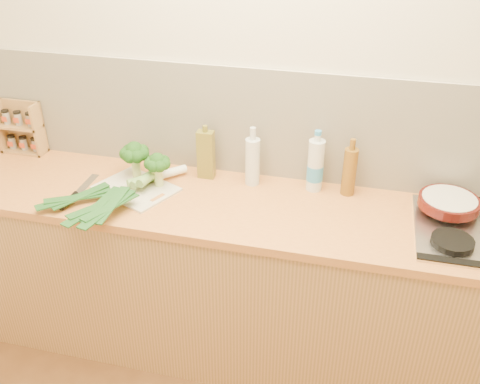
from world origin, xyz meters
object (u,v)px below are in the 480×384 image
object	(u,v)px
chefs_knife	(73,197)
skillet	(449,202)
spice_rack	(22,130)
chopping_board	(136,189)

from	to	relation	value
chefs_knife	skillet	size ratio (longest dim) A/B	0.94
spice_rack	chefs_knife	bearing A→B (deg)	-38.21
skillet	spice_rack	xyz separation A→B (m)	(-2.16, 0.11, 0.06)
chefs_knife	skillet	xyz separation A→B (m)	(1.67, 0.28, 0.05)
skillet	spice_rack	world-z (taller)	spice_rack
chopping_board	spice_rack	distance (m)	0.79
chopping_board	chefs_knife	size ratio (longest dim) A/B	1.05
chefs_knife	chopping_board	bearing A→B (deg)	29.05
skillet	chopping_board	bearing A→B (deg)	161.87
chefs_knife	skillet	bearing A→B (deg)	8.36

